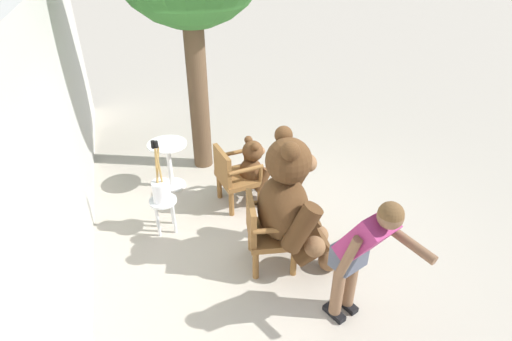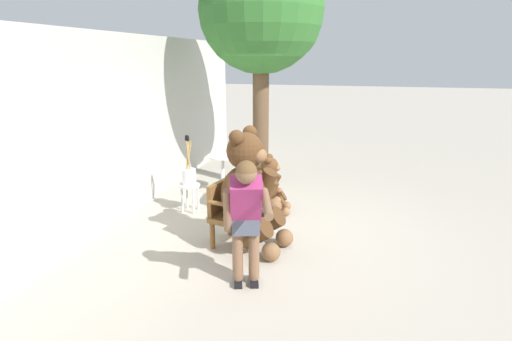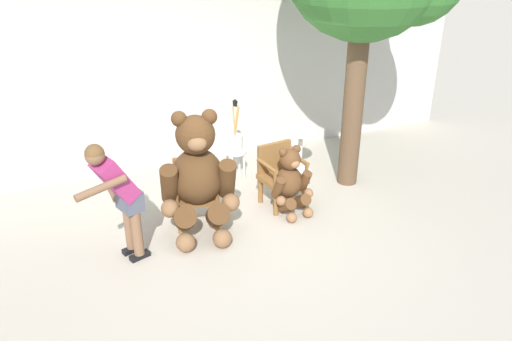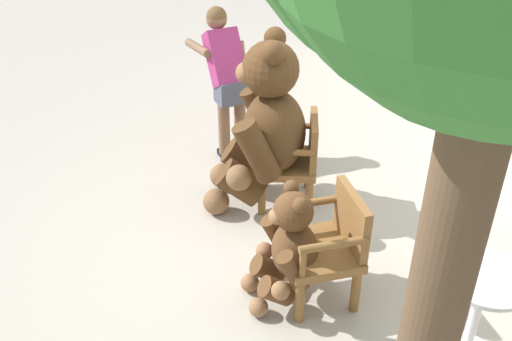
# 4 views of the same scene
# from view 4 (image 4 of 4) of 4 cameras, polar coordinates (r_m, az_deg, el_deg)

# --- Properties ---
(ground_plane) EXTENTS (60.00, 60.00, 0.00)m
(ground_plane) POSITION_cam_4_polar(r_m,az_deg,el_deg) (4.85, 0.05, -7.45)
(ground_plane) COLOR #B2A899
(wooden_chair_left) EXTENTS (0.66, 0.63, 0.86)m
(wooden_chair_left) POSITION_cam_4_polar(r_m,az_deg,el_deg) (5.15, 3.78, 1.28)
(wooden_chair_left) COLOR brown
(wooden_chair_left) RESTS_ON ground
(wooden_chair_right) EXTENTS (0.61, 0.57, 0.86)m
(wooden_chair_right) POSITION_cam_4_polar(r_m,az_deg,el_deg) (4.16, 7.17, -7.26)
(wooden_chair_right) COLOR brown
(wooden_chair_right) RESTS_ON ground
(teddy_bear_large) EXTENTS (1.00, 1.00, 1.61)m
(teddy_bear_large) POSITION_cam_4_polar(r_m,az_deg,el_deg) (4.97, 0.84, 4.49)
(teddy_bear_large) COLOR #4C3019
(teddy_bear_large) RESTS_ON ground
(teddy_bear_small) EXTENTS (0.58, 0.57, 0.96)m
(teddy_bear_small) POSITION_cam_4_polar(r_m,az_deg,el_deg) (4.09, 3.21, -7.71)
(teddy_bear_small) COLOR brown
(teddy_bear_small) RESTS_ON ground
(person_visitor) EXTENTS (0.75, 0.64, 1.51)m
(person_visitor) POSITION_cam_4_polar(r_m,az_deg,el_deg) (5.80, -3.03, 9.78)
(person_visitor) COLOR black
(person_visitor) RESTS_ON ground
(white_stool) EXTENTS (0.34, 0.34, 0.46)m
(white_stool) POSITION_cam_4_polar(r_m,az_deg,el_deg) (4.75, 18.06, -4.86)
(white_stool) COLOR silver
(white_stool) RESTS_ON ground
(brush_bucket) EXTENTS (0.22, 0.22, 0.81)m
(brush_bucket) POSITION_cam_4_polar(r_m,az_deg,el_deg) (4.60, 18.63, -2.08)
(brush_bucket) COLOR white
(brush_bucket) RESTS_ON white_stool
(round_side_table) EXTENTS (0.56, 0.56, 0.72)m
(round_side_table) POSITION_cam_4_polar(r_m,az_deg,el_deg) (3.93, 21.22, -12.69)
(round_side_table) COLOR white
(round_side_table) RESTS_ON ground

